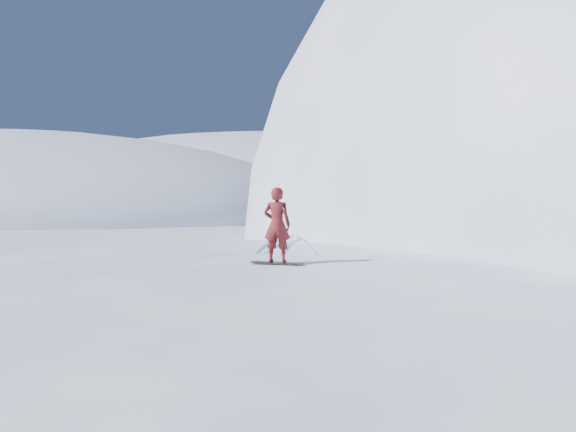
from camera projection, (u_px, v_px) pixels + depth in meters
The scene contains 8 objects.
ground at pixel (239, 367), 12.12m from camera, with size 400.00×400.00×0.00m, color white.
near_ridge at pixel (309, 335), 14.74m from camera, with size 36.00×28.00×4.80m, color white.
peak_shoulder at pixel (535, 264), 28.67m from camera, with size 28.00×24.00×18.00m, color white.
far_ridge_c at pixel (248, 206), 128.66m from camera, with size 140.00×90.00×36.00m, color white.
wind_bumps at pixel (248, 340), 14.31m from camera, with size 16.00×14.40×1.00m.
snowboard at pixel (277, 263), 12.52m from camera, with size 1.31×0.24×0.02m, color black.
snowboarder at pixel (277, 225), 12.48m from camera, with size 0.67×0.44×1.84m, color maroon.
board_tracks at pixel (286, 242), 17.36m from camera, with size 2.96×5.96×0.04m.
Camera 1 is at (4.32, -11.16, 4.20)m, focal length 32.00 mm.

